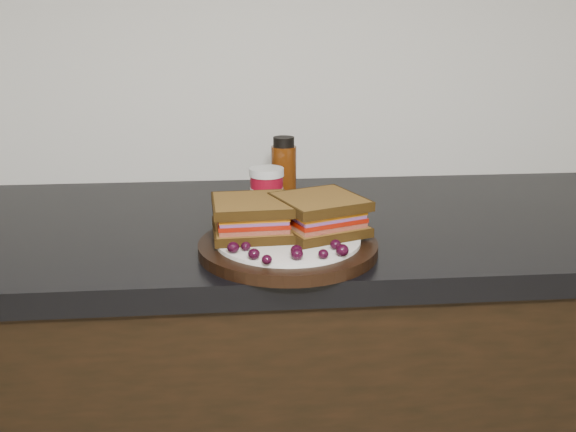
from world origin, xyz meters
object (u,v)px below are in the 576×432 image
(condiment_jar, at_px, (267,193))
(oil_bottle, at_px, (284,172))
(sandwich_left, at_px, (252,217))
(plate, at_px, (288,247))

(condiment_jar, height_order, oil_bottle, oil_bottle)
(condiment_jar, relative_size, oil_bottle, 0.69)
(condiment_jar, bearing_deg, sandwich_left, -101.52)
(plate, distance_m, oil_bottle, 0.27)
(plate, relative_size, sandwich_left, 2.29)
(condiment_jar, xyz_separation_m, oil_bottle, (0.04, 0.08, 0.02))
(oil_bottle, bearing_deg, plate, -93.46)
(plate, xyz_separation_m, sandwich_left, (-0.06, 0.03, 0.04))
(sandwich_left, bearing_deg, oil_bottle, 70.46)
(plate, relative_size, condiment_jar, 3.02)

